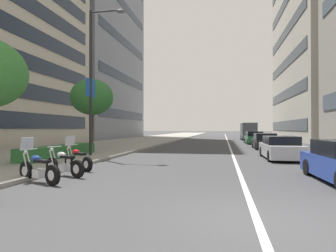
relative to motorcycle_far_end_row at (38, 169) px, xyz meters
The scene contains 13 objects.
ground_plane 7.16m from the motorcycle_far_end_row, 111.23° to the right, with size 400.00×400.00×0.00m, color #3A3A3D.
sidewalk_right_plaza 27.98m from the motorcycle_far_end_row, 11.54° to the left, with size 160.00×10.25×0.15m, color gray.
lane_centre_stripe 33.09m from the motorcycle_far_end_row, 11.62° to the right, with size 110.00×0.16×0.01m, color silver.
motorcycle_far_end_row is the anchor object (origin of this frame).
motorcycle_mid_row 1.40m from the motorcycle_far_end_row, ahead, with size 0.99×2.06×1.10m.
motorcycle_by_sign_pole 2.89m from the motorcycle_far_end_row, ahead, with size 1.17×1.85×1.47m.
car_approaching_light 13.11m from the motorcycle_far_end_row, 45.43° to the right, with size 4.66×1.93×1.35m.
car_lead_in_lane 20.19m from the motorcycle_far_end_row, 28.49° to the right, with size 4.38×1.87×1.38m.
car_far_down_avenue 27.76m from the motorcycle_far_end_row, 20.22° to the right, with size 4.48×1.98×1.46m.
delivery_van_ahead 38.63m from the motorcycle_far_end_row, 14.91° to the right, with size 5.82×2.20×2.66m.
street_lamp_with_banners 9.44m from the motorcycle_far_end_row, 12.53° to the left, with size 1.26×2.38×8.98m.
clipped_hedge_bed 7.32m from the motorcycle_far_end_row, 26.68° to the left, with size 6.54×1.10×0.66m, color #28602D.
street_tree_near_plaza_corner 12.98m from the motorcycle_far_end_row, 18.35° to the left, with size 3.26×3.26×5.46m.
Camera 1 is at (-5.71, 0.65, 1.79)m, focal length 30.02 mm.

